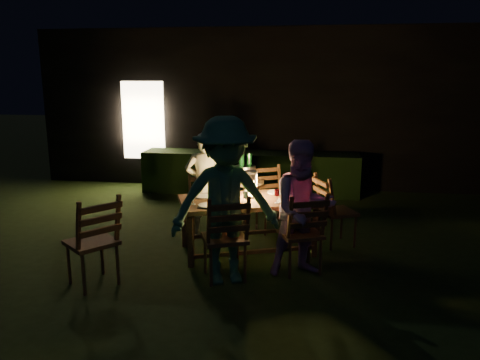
# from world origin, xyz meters

# --- Properties ---
(garden_envelope) EXTENTS (40.00, 40.00, 3.20)m
(garden_envelope) POSITION_xyz_m (-0.01, 6.15, 1.58)
(garden_envelope) COLOR black
(garden_envelope) RESTS_ON ground
(dining_table) EXTENTS (1.92, 1.42, 0.72)m
(dining_table) POSITION_xyz_m (-0.12, 0.59, 0.65)
(dining_table) COLOR #452B17
(dining_table) RESTS_ON ground
(chair_near_left) EXTENTS (0.63, 0.65, 1.06)m
(chair_near_left) POSITION_xyz_m (-0.27, -0.29, 0.32)
(chair_near_left) COLOR #452B17
(chair_near_left) RESTS_ON ground
(chair_near_right) EXTENTS (0.61, 0.63, 1.02)m
(chair_near_right) POSITION_xyz_m (0.57, 0.03, 0.31)
(chair_near_right) COLOR #452B17
(chair_near_right) RESTS_ON ground
(chair_far_left) EXTENTS (0.58, 0.61, 1.03)m
(chair_far_left) POSITION_xyz_m (-0.82, 1.15, 0.31)
(chair_far_left) COLOR #452B17
(chair_far_left) RESTS_ON ground
(chair_far_right) EXTENTS (0.61, 0.63, 0.99)m
(chair_far_right) POSITION_xyz_m (0.11, 1.50, 0.30)
(chair_far_right) COLOR #452B17
(chair_far_right) RESTS_ON ground
(chair_end) EXTENTS (0.63, 0.62, 1.02)m
(chair_end) POSITION_xyz_m (1.03, 1.02, 0.31)
(chair_end) COLOR #452B17
(chair_end) RESTS_ON ground
(chair_spare) EXTENTS (0.71, 0.70, 1.08)m
(chair_spare) POSITION_xyz_m (-1.67, -0.66, 0.33)
(chair_spare) COLOR #452B17
(chair_spare) RESTS_ON ground
(person_house_side) EXTENTS (0.64, 0.53, 1.50)m
(person_house_side) POSITION_xyz_m (-0.84, 1.19, 0.75)
(person_house_side) COLOR white
(person_house_side) RESTS_ON ground
(person_opp_right) EXTENTS (0.93, 0.83, 1.58)m
(person_opp_right) POSITION_xyz_m (0.59, -0.02, 0.79)
(person_opp_right) COLOR #D190C7
(person_opp_right) RESTS_ON ground
(person_opp_left) EXTENTS (1.37, 1.07, 1.86)m
(person_opp_left) POSITION_xyz_m (-0.25, -0.34, 0.93)
(person_opp_left) COLOR #397250
(person_opp_left) RESTS_ON ground
(lantern) EXTENTS (0.16, 0.16, 0.35)m
(lantern) POSITION_xyz_m (-0.09, 0.65, 0.88)
(lantern) COLOR white
(lantern) RESTS_ON dining_table
(plate_far_left) EXTENTS (0.25, 0.25, 0.01)m
(plate_far_left) POSITION_xyz_m (-0.72, 0.60, 0.73)
(plate_far_left) COLOR white
(plate_far_left) RESTS_ON dining_table
(plate_near_left) EXTENTS (0.25, 0.25, 0.01)m
(plate_near_left) POSITION_xyz_m (-0.56, 0.19, 0.73)
(plate_near_left) COLOR white
(plate_near_left) RESTS_ON dining_table
(plate_far_right) EXTENTS (0.25, 0.25, 0.01)m
(plate_far_right) POSITION_xyz_m (0.22, 0.95, 0.73)
(plate_far_right) COLOR white
(plate_far_right) RESTS_ON dining_table
(plate_near_right) EXTENTS (0.25, 0.25, 0.01)m
(plate_near_right) POSITION_xyz_m (0.38, 0.54, 0.73)
(plate_near_right) COLOR white
(plate_near_right) RESTS_ON dining_table
(wineglass_a) EXTENTS (0.06, 0.06, 0.18)m
(wineglass_a) POSITION_xyz_m (-0.50, 0.74, 0.81)
(wineglass_a) COLOR #59070F
(wineglass_a) RESTS_ON dining_table
(wineglass_b) EXTENTS (0.06, 0.06, 0.18)m
(wineglass_b) POSITION_xyz_m (-0.75, 0.22, 0.81)
(wineglass_b) COLOR #59070F
(wineglass_b) RESTS_ON dining_table
(wineglass_c) EXTENTS (0.06, 0.06, 0.18)m
(wineglass_c) POSITION_xyz_m (0.26, 0.43, 0.81)
(wineglass_c) COLOR #59070F
(wineglass_c) RESTS_ON dining_table
(wineglass_d) EXTENTS (0.06, 0.06, 0.18)m
(wineglass_d) POSITION_xyz_m (0.39, 0.98, 0.81)
(wineglass_d) COLOR #59070F
(wineglass_d) RESTS_ON dining_table
(wineglass_e) EXTENTS (0.06, 0.06, 0.18)m
(wineglass_e) POSITION_xyz_m (-0.11, 0.27, 0.81)
(wineglass_e) COLOR silver
(wineglass_e) RESTS_ON dining_table
(bottle_table) EXTENTS (0.07, 0.07, 0.28)m
(bottle_table) POSITION_xyz_m (-0.36, 0.50, 0.86)
(bottle_table) COLOR #0F471E
(bottle_table) RESTS_ON dining_table
(napkin_left) EXTENTS (0.18, 0.14, 0.01)m
(napkin_left) POSITION_xyz_m (-0.15, 0.24, 0.73)
(napkin_left) COLOR red
(napkin_left) RESTS_ON dining_table
(napkin_right) EXTENTS (0.18, 0.14, 0.01)m
(napkin_right) POSITION_xyz_m (0.50, 0.50, 0.73)
(napkin_right) COLOR red
(napkin_right) RESTS_ON dining_table
(phone) EXTENTS (0.14, 0.07, 0.01)m
(phone) POSITION_xyz_m (-0.60, 0.09, 0.72)
(phone) COLOR black
(phone) RESTS_ON dining_table
(side_table) EXTENTS (0.56, 0.56, 0.75)m
(side_table) POSITION_xyz_m (-0.28, 1.53, 0.66)
(side_table) COLOR olive
(side_table) RESTS_ON ground
(ice_bucket) EXTENTS (0.30, 0.30, 0.22)m
(ice_bucket) POSITION_xyz_m (-0.28, 1.53, 0.86)
(ice_bucket) COLOR #A5A8AD
(ice_bucket) RESTS_ON side_table
(bottle_bucket_a) EXTENTS (0.07, 0.07, 0.32)m
(bottle_bucket_a) POSITION_xyz_m (-0.33, 1.49, 0.91)
(bottle_bucket_a) COLOR #0F471E
(bottle_bucket_a) RESTS_ON side_table
(bottle_bucket_b) EXTENTS (0.07, 0.07, 0.32)m
(bottle_bucket_b) POSITION_xyz_m (-0.23, 1.57, 0.91)
(bottle_bucket_b) COLOR #0F471E
(bottle_bucket_b) RESTS_ON side_table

